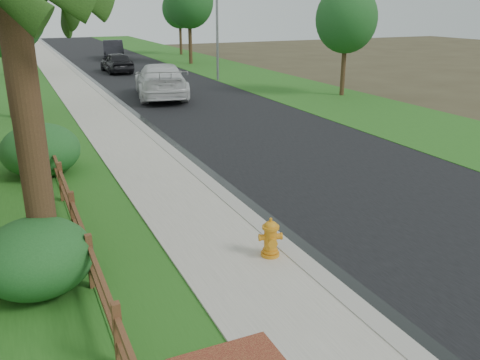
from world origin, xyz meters
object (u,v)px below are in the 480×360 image
ranch_fence (66,195)px  dark_car_mid (117,62)px  white_suv (161,80)px  fire_hydrant (270,239)px  streetlight (215,10)px

ranch_fence → dark_car_mid: dark_car_mid is taller
white_suv → dark_car_mid: size_ratio=1.44×
fire_hydrant → streetlight: 26.23m
dark_car_mid → white_suv: bearing=88.3°
ranch_fence → fire_hydrant: size_ratio=20.42×
dark_car_mid → streetlight: streetlight is taller
ranch_fence → dark_car_mid: size_ratio=3.74×
dark_car_mid → streetlight: size_ratio=0.56×
ranch_fence → fire_hydrant: bearing=-48.6°
white_suv → dark_car_mid: (0.02, 12.05, -0.17)m
white_suv → dark_car_mid: white_suv is taller
white_suv → streetlight: 8.11m
white_suv → dark_car_mid: bearing=-79.2°
fire_hydrant → dark_car_mid: dark_car_mid is taller
fire_hydrant → streetlight: streetlight is taller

